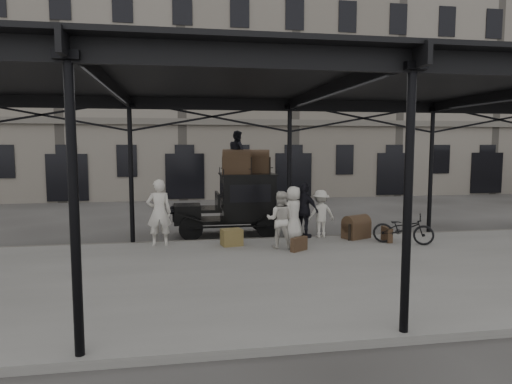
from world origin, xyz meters
TOP-DOWN VIEW (x-y plane):
  - ground at (0.00, 0.00)m, footprint 120.00×120.00m
  - platform at (0.00, -2.00)m, footprint 28.00×8.00m
  - canopy at (0.00, -1.72)m, footprint 22.50×9.00m
  - building_frontage at (0.00, 18.00)m, footprint 64.00×8.00m
  - taxi at (-1.50, 3.34)m, footprint 3.65×1.55m
  - porter_left at (-4.15, 1.41)m, footprint 0.74×0.50m
  - porter_midleft at (-0.64, 0.46)m, footprint 0.98×0.87m
  - porter_centre at (0.10, 1.80)m, footprint 0.99×0.92m
  - porter_official at (0.47, 1.80)m, footprint 1.00×1.09m
  - porter_right at (1.01, 1.80)m, footprint 1.08×0.72m
  - bicycle at (3.19, 0.38)m, footprint 1.88×1.40m
  - porter_roof at (-1.54, 3.24)m, footprint 0.74×0.85m
  - steamer_trunk_roof_near at (-1.59, 3.09)m, footprint 1.04×0.73m
  - steamer_trunk_roof_far at (-0.84, 3.54)m, footprint 1.04×0.76m
  - steamer_trunk_platform at (2.11, 1.44)m, footprint 1.00×0.84m
  - wicker_hamper at (-2.01, 1.03)m, footprint 0.68×0.56m
  - suitcase_upright at (2.87, 0.80)m, footprint 0.18×0.61m
  - suitcase_flat at (-0.20, -0.01)m, footprint 0.58×0.47m

SIDE VIEW (x-z plane):
  - ground at x=0.00m, z-range 0.00..0.00m
  - platform at x=0.00m, z-range 0.00..0.15m
  - suitcase_flat at x=-0.20m, z-range 0.15..0.55m
  - suitcase_upright at x=2.87m, z-range 0.15..0.60m
  - wicker_hamper at x=-2.01m, z-range 0.15..0.65m
  - steamer_trunk_platform at x=2.11m, z-range 0.15..0.78m
  - bicycle at x=3.19m, z-range 0.15..1.09m
  - porter_right at x=1.01m, z-range 0.15..1.71m
  - porter_midleft at x=-0.64m, z-range 0.15..1.83m
  - porter_centre at x=0.10m, z-range 0.15..1.84m
  - porter_official at x=0.47m, z-range 0.15..1.94m
  - porter_left at x=-4.15m, z-range 0.15..2.15m
  - taxi at x=-1.50m, z-range 0.11..2.29m
  - steamer_trunk_roof_far at x=-0.84m, z-range 2.18..2.87m
  - steamer_trunk_roof_near at x=-1.59m, z-range 2.18..2.88m
  - porter_roof at x=-1.54m, z-range 2.18..3.66m
  - canopy at x=0.00m, z-range 2.23..6.97m
  - building_frontage at x=0.00m, z-range 0.00..14.00m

